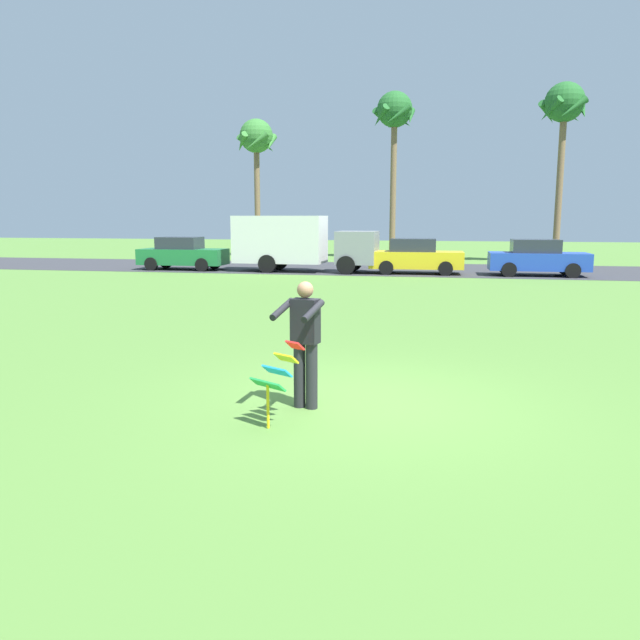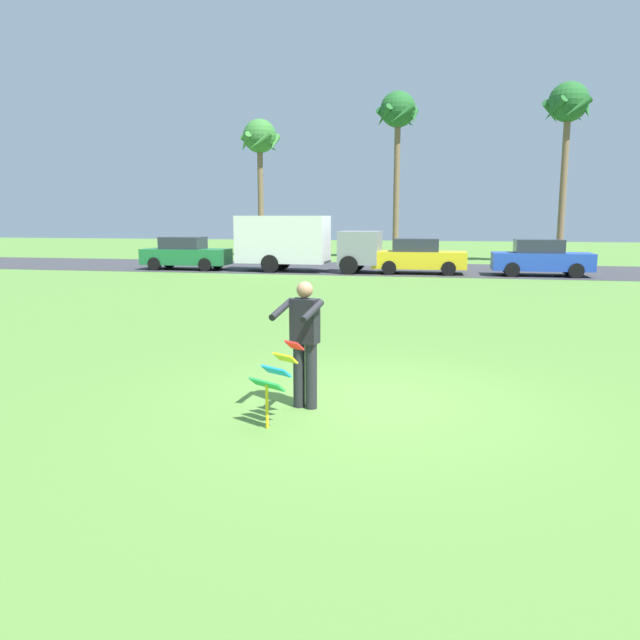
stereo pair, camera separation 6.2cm
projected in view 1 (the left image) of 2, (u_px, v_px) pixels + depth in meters
ground_plane at (364, 402)px, 8.75m from camera, size 120.00×120.00×0.00m
road_strip at (422, 269)px, 30.64m from camera, size 120.00×8.00×0.01m
person_kite_flyer at (305, 340)px, 8.31m from camera, size 0.64×0.72×1.73m
kite_held at (277, 373)px, 7.67m from camera, size 0.63×0.73×1.03m
parked_car_green at (182, 254)px, 30.43m from camera, size 4.21×1.85×1.60m
parked_truck_grey_van at (297, 242)px, 29.21m from camera, size 6.75×2.25×2.62m
parked_car_yellow at (416, 257)px, 28.24m from camera, size 4.24×1.92×1.60m
parked_car_blue at (537, 258)px, 27.22m from camera, size 4.22×1.87×1.60m
palm_tree_left_near at (256, 142)px, 39.18m from camera, size 2.58×2.71×8.66m
palm_tree_right_near at (394, 118)px, 36.86m from camera, size 2.58×2.71×9.91m
palm_tree_centre_far at (564, 111)px, 33.33m from camera, size 2.58×2.71×9.69m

